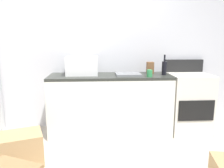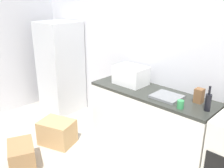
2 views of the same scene
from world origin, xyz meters
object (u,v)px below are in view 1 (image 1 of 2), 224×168
(microwave, at_px, (82,66))
(cardboard_box_small, at_px, (19,149))
(stove_oven, at_px, (188,102))
(wine_bottle, at_px, (164,68))
(knife_block, at_px, (150,68))
(coffee_mug, at_px, (150,73))

(microwave, relative_size, cardboard_box_small, 0.92)
(microwave, bearing_deg, cardboard_box_small, -126.74)
(stove_oven, distance_m, cardboard_box_small, 2.48)
(microwave, height_order, cardboard_box_small, microwave)
(wine_bottle, xyz_separation_m, knife_block, (-0.18, 0.15, -0.02))
(microwave, distance_m, cardboard_box_small, 1.41)
(coffee_mug, height_order, knife_block, knife_block)
(stove_oven, bearing_deg, microwave, 178.47)
(wine_bottle, distance_m, knife_block, 0.23)
(knife_block, bearing_deg, wine_bottle, -40.34)
(coffee_mug, bearing_deg, knife_block, 75.64)
(wine_bottle, distance_m, coffee_mug, 0.30)
(stove_oven, xyz_separation_m, knife_block, (-0.59, 0.10, 0.52))
(microwave, relative_size, knife_block, 2.56)
(wine_bottle, relative_size, knife_block, 1.67)
(stove_oven, distance_m, wine_bottle, 0.69)
(stove_oven, bearing_deg, knife_block, 170.45)
(stove_oven, xyz_separation_m, cardboard_box_small, (-2.31, -0.86, -0.28))
(stove_oven, xyz_separation_m, microwave, (-1.63, 0.04, 0.57))
(microwave, xyz_separation_m, cardboard_box_small, (-0.68, -0.90, -0.85))
(stove_oven, bearing_deg, cardboard_box_small, -159.54)
(knife_block, bearing_deg, cardboard_box_small, -150.72)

